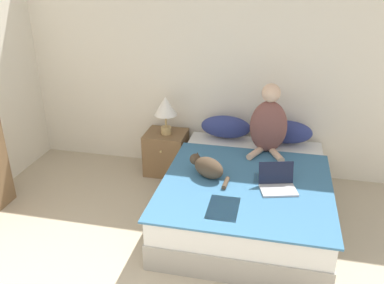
% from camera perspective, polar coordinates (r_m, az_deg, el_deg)
% --- Properties ---
extents(wall_back, '(5.76, 0.05, 2.55)m').
position_cam_1_polar(wall_back, '(4.85, 3.94, 10.19)').
color(wall_back, silver).
rests_on(wall_back, ground_plane).
extents(bed, '(1.61, 2.00, 0.50)m').
position_cam_1_polar(bed, '(4.21, 7.66, -7.55)').
color(bed, '#9E998E').
rests_on(bed, ground_plane).
extents(pillow_near, '(0.59, 0.24, 0.27)m').
position_cam_1_polar(pillow_near, '(4.83, 4.76, 2.13)').
color(pillow_near, navy).
rests_on(pillow_near, bed).
extents(pillow_far, '(0.59, 0.24, 0.27)m').
position_cam_1_polar(pillow_far, '(4.80, 13.09, 1.39)').
color(pillow_far, navy).
rests_on(pillow_far, bed).
extents(person_sitting, '(0.40, 0.39, 0.78)m').
position_cam_1_polar(person_sitting, '(4.46, 10.70, 2.53)').
color(person_sitting, brown).
rests_on(person_sitting, bed).
extents(cat_tabby, '(0.43, 0.39, 0.20)m').
position_cam_1_polar(cat_tabby, '(3.97, 2.20, -3.53)').
color(cat_tabby, '#473828').
rests_on(cat_tabby, bed).
extents(laptop_open, '(0.39, 0.34, 0.23)m').
position_cam_1_polar(laptop_open, '(3.87, 11.92, -5.78)').
color(laptop_open, '#B7B7BC').
rests_on(laptop_open, bed).
extents(nightstand, '(0.49, 0.46, 0.52)m').
position_cam_1_polar(nightstand, '(5.05, -3.64, -1.45)').
color(nightstand, brown).
rests_on(nightstand, ground_plane).
extents(table_lamp, '(0.27, 0.27, 0.47)m').
position_cam_1_polar(table_lamp, '(4.80, -3.73, 4.80)').
color(table_lamp, tan).
rests_on(table_lamp, nightstand).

